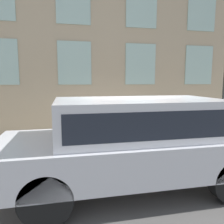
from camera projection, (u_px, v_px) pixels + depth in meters
The scene contains 5 objects.
ground_plane at pixel (130, 164), 5.73m from camera, with size 80.00×80.00×0.00m, color #514F4C.
sidewalk at pixel (117, 146), 7.12m from camera, with size 2.89×60.00×0.16m.
fire_hydrant at pixel (123, 138), 6.31m from camera, with size 0.31×0.43×0.74m.
person at pixel (101, 128), 6.43m from camera, with size 0.26×0.17×1.07m.
parked_truck_silver_near at pixel (135, 137), 4.36m from camera, with size 2.00×5.16×1.82m.
Camera 1 is at (-5.27, 1.60, 2.16)m, focal length 35.00 mm.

